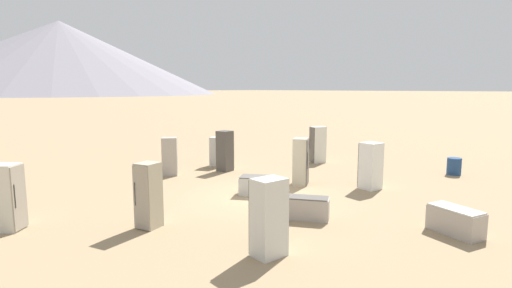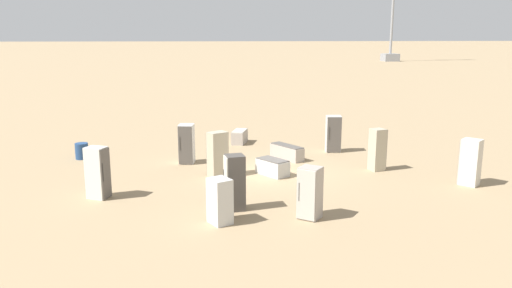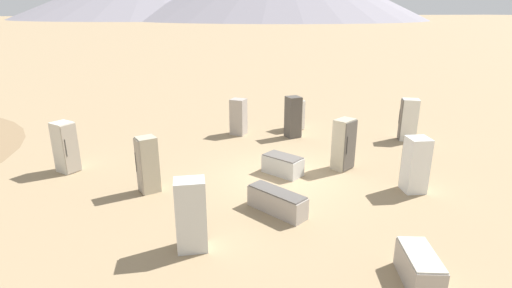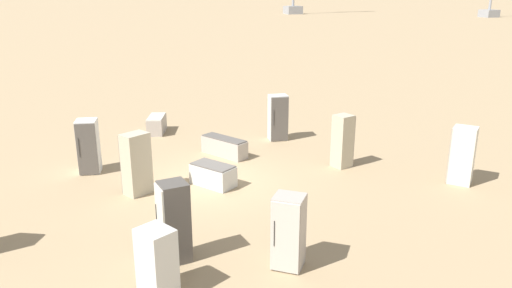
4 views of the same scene
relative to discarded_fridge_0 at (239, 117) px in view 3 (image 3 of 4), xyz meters
The scene contains 13 objects.
ground_plane 5.66m from the discarded_fridge_0, 94.02° to the left, with size 1000.00×1000.00×0.00m, color #9E8460.
discarded_fridge_0 is the anchor object (origin of this frame).
discarded_fridge_1 2.64m from the discarded_fridge_0, 155.02° to the left, with size 0.74×0.70×1.95m.
discarded_fridge_2 7.05m from the discarded_fridge_0, 51.80° to the left, with size 0.76×0.71×1.89m.
discarded_fridge_3 7.91m from the discarded_fridge_0, 157.70° to the left, with size 0.92×0.83×1.94m.
discarded_fridge_4 12.08m from the discarded_fridge_0, 95.99° to the left, with size 1.06×1.54×0.74m.
discarded_fridge_5 6.10m from the discarded_fridge_0, 117.18° to the left, with size 0.96×0.89×1.94m.
discarded_fridge_6 7.81m from the discarded_fridge_0, 21.82° to the left, with size 0.94×0.96×1.89m.
discarded_fridge_7 5.36m from the discarded_fridge_0, 94.44° to the left, with size 1.42×1.60×0.70m.
discarded_fridge_8 8.12m from the discarded_fridge_0, 84.88° to the left, with size 1.48×1.94×0.69m.
discarded_fridge_9 8.87m from the discarded_fridge_0, 117.77° to the left, with size 0.79×0.83×1.86m.
discarded_fridge_10 2.98m from the discarded_fridge_0, behind, with size 0.87×0.94×1.49m.
discarded_fridge_11 9.92m from the discarded_fridge_0, 70.03° to the left, with size 0.80×0.69×1.89m.
Camera 3 is at (4.58, 12.63, 5.73)m, focal length 28.00 mm.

